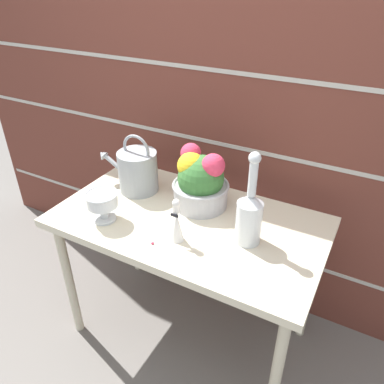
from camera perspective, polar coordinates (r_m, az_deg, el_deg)
The scene contains 9 objects.
ground_plane at distance 2.16m, azimuth -0.45°, elevation -20.28°, with size 12.00×12.00×0.00m, color slate.
brick_wall at distance 1.87m, azimuth 6.59°, elevation 12.51°, with size 3.60×0.08×2.20m.
patio_table at distance 1.70m, azimuth -0.54°, elevation -6.24°, with size 1.18×0.66×0.74m.
watering_can at distance 1.83m, azimuth -8.32°, elevation 3.26°, with size 0.33×0.19×0.29m.
crystal_pedestal_bowl at distance 1.64m, azimuth -13.52°, elevation -1.48°, with size 0.14×0.14×0.13m.
flower_planter at distance 1.68m, azimuth 1.24°, elevation 1.69°, with size 0.26×0.26×0.28m.
glass_decanter at distance 1.47m, azimuth 8.74°, elevation -3.37°, with size 0.10×0.10×0.39m.
figurine_vase at distance 1.49m, azimuth -2.36°, elevation -4.86°, with size 0.06×0.06×0.19m.
fallen_petal at distance 1.52m, azimuth -6.04°, elevation -7.78°, with size 0.01×0.01×0.01m.
Camera 1 is at (0.66, -1.17, 1.70)m, focal length 35.00 mm.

